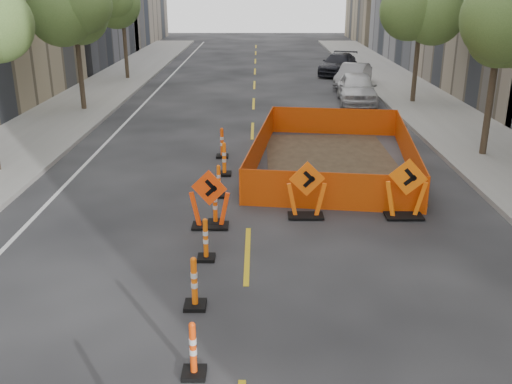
{
  "coord_description": "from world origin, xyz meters",
  "views": [
    {
      "loc": [
        0.25,
        -7.96,
        5.89
      ],
      "look_at": [
        0.2,
        5.23,
        1.1
      ],
      "focal_mm": 40.0,
      "sensor_mm": 36.0,
      "label": 1
    }
  ],
  "objects_px": {
    "channelizer_2": "(193,349)",
    "chevron_sign_left": "(210,199)",
    "channelizer_5": "(215,205)",
    "chevron_sign_right": "(406,189)",
    "parked_car_mid": "(353,76)",
    "channelizer_4": "(206,239)",
    "parked_car_near": "(357,88)",
    "chevron_sign_center": "(307,190)",
    "parked_car_far": "(338,64)",
    "channelizer_8": "(222,143)",
    "channelizer_3": "(194,283)",
    "channelizer_7": "(224,159)",
    "channelizer_6": "(219,181)"
  },
  "relations": [
    {
      "from": "channelizer_6",
      "to": "chevron_sign_center",
      "type": "bearing_deg",
      "value": -33.07
    },
    {
      "from": "chevron_sign_right",
      "to": "chevron_sign_left",
      "type": "bearing_deg",
      "value": -150.41
    },
    {
      "from": "parked_car_near",
      "to": "chevron_sign_left",
      "type": "bearing_deg",
      "value": -106.91
    },
    {
      "from": "channelizer_2",
      "to": "parked_car_far",
      "type": "xyz_separation_m",
      "value": [
        6.62,
        32.85,
        0.23
      ]
    },
    {
      "from": "channelizer_7",
      "to": "parked_car_near",
      "type": "xyz_separation_m",
      "value": [
        6.32,
        12.28,
        0.24
      ]
    },
    {
      "from": "chevron_sign_right",
      "to": "parked_car_mid",
      "type": "xyz_separation_m",
      "value": [
        1.9,
        21.03,
        -0.13
      ]
    },
    {
      "from": "chevron_sign_center",
      "to": "parked_car_far",
      "type": "distance_m",
      "value": 26.58
    },
    {
      "from": "chevron_sign_right",
      "to": "channelizer_6",
      "type": "bearing_deg",
      "value": -175.23
    },
    {
      "from": "chevron_sign_right",
      "to": "parked_car_mid",
      "type": "bearing_deg",
      "value": 107.16
    },
    {
      "from": "channelizer_8",
      "to": "chevron_sign_left",
      "type": "distance_m",
      "value": 6.38
    },
    {
      "from": "channelizer_7",
      "to": "channelizer_2",
      "type": "bearing_deg",
      "value": -89.51
    },
    {
      "from": "channelizer_3",
      "to": "channelizer_4",
      "type": "relative_size",
      "value": 1.07
    },
    {
      "from": "channelizer_6",
      "to": "chevron_sign_left",
      "type": "height_order",
      "value": "chevron_sign_left"
    },
    {
      "from": "channelizer_4",
      "to": "parked_car_near",
      "type": "distance_m",
      "value": 19.52
    },
    {
      "from": "channelizer_8",
      "to": "chevron_sign_right",
      "type": "height_order",
      "value": "chevron_sign_right"
    },
    {
      "from": "channelizer_2",
      "to": "chevron_sign_center",
      "type": "height_order",
      "value": "chevron_sign_center"
    },
    {
      "from": "parked_car_mid",
      "to": "channelizer_4",
      "type": "bearing_deg",
      "value": -85.07
    },
    {
      "from": "channelizer_3",
      "to": "channelizer_8",
      "type": "relative_size",
      "value": 0.98
    },
    {
      "from": "channelizer_5",
      "to": "channelizer_6",
      "type": "xyz_separation_m",
      "value": [
        -0.04,
        2.05,
        -0.03
      ]
    },
    {
      "from": "channelizer_8",
      "to": "parked_car_near",
      "type": "distance_m",
      "value": 12.13
    },
    {
      "from": "channelizer_2",
      "to": "chevron_sign_left",
      "type": "distance_m",
      "value": 5.96
    },
    {
      "from": "channelizer_2",
      "to": "chevron_sign_right",
      "type": "distance_m",
      "value": 8.26
    },
    {
      "from": "channelizer_5",
      "to": "parked_car_mid",
      "type": "bearing_deg",
      "value": 72.1
    },
    {
      "from": "channelizer_5",
      "to": "parked_car_far",
      "type": "xyz_separation_m",
      "value": [
        6.72,
        26.69,
        0.2
      ]
    },
    {
      "from": "channelizer_5",
      "to": "channelizer_7",
      "type": "height_order",
      "value": "channelizer_7"
    },
    {
      "from": "parked_car_far",
      "to": "parked_car_near",
      "type": "bearing_deg",
      "value": -72.36
    },
    {
      "from": "chevron_sign_center",
      "to": "channelizer_8",
      "type": "bearing_deg",
      "value": 109.34
    },
    {
      "from": "channelizer_7",
      "to": "parked_car_near",
      "type": "height_order",
      "value": "parked_car_near"
    },
    {
      "from": "channelizer_8",
      "to": "chevron_sign_center",
      "type": "distance_m",
      "value": 6.27
    },
    {
      "from": "channelizer_3",
      "to": "parked_car_near",
      "type": "relative_size",
      "value": 0.23
    },
    {
      "from": "parked_car_far",
      "to": "chevron_sign_left",
      "type": "bearing_deg",
      "value": -84.45
    },
    {
      "from": "chevron_sign_right",
      "to": "parked_car_far",
      "type": "height_order",
      "value": "chevron_sign_right"
    },
    {
      "from": "channelizer_5",
      "to": "parked_car_mid",
      "type": "distance_m",
      "value": 22.57
    },
    {
      "from": "channelizer_4",
      "to": "parked_car_mid",
      "type": "xyz_separation_m",
      "value": [
        7.01,
        23.53,
        0.2
      ]
    },
    {
      "from": "parked_car_mid",
      "to": "chevron_sign_right",
      "type": "bearing_deg",
      "value": -73.65
    },
    {
      "from": "channelizer_3",
      "to": "chevron_sign_left",
      "type": "height_order",
      "value": "chevron_sign_left"
    },
    {
      "from": "channelizer_7",
      "to": "parked_car_near",
      "type": "bearing_deg",
      "value": 62.76
    },
    {
      "from": "channelizer_6",
      "to": "parked_car_near",
      "type": "bearing_deg",
      "value": 66.05
    },
    {
      "from": "channelizer_5",
      "to": "chevron_sign_right",
      "type": "bearing_deg",
      "value": 5.07
    },
    {
      "from": "channelizer_6",
      "to": "channelizer_7",
      "type": "relative_size",
      "value": 0.88
    },
    {
      "from": "channelizer_7",
      "to": "chevron_sign_left",
      "type": "height_order",
      "value": "chevron_sign_left"
    },
    {
      "from": "channelizer_8",
      "to": "parked_car_near",
      "type": "bearing_deg",
      "value": 57.49
    },
    {
      "from": "channelizer_8",
      "to": "channelizer_3",
      "type": "bearing_deg",
      "value": -89.51
    },
    {
      "from": "channelizer_3",
      "to": "channelizer_6",
      "type": "xyz_separation_m",
      "value": [
        0.06,
        6.16,
        -0.05
      ]
    },
    {
      "from": "channelizer_6",
      "to": "chevron_sign_center",
      "type": "relative_size",
      "value": 0.62
    },
    {
      "from": "chevron_sign_right",
      "to": "channelizer_7",
      "type": "bearing_deg",
      "value": 166.3
    },
    {
      "from": "channelizer_4",
      "to": "parked_car_far",
      "type": "bearing_deg",
      "value": 76.72
    },
    {
      "from": "channelizer_8",
      "to": "parked_car_far",
      "type": "distance_m",
      "value": 21.66
    },
    {
      "from": "channelizer_5",
      "to": "chevron_sign_left",
      "type": "height_order",
      "value": "chevron_sign_left"
    },
    {
      "from": "channelizer_6",
      "to": "chevron_sign_right",
      "type": "relative_size",
      "value": 0.59
    }
  ]
}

